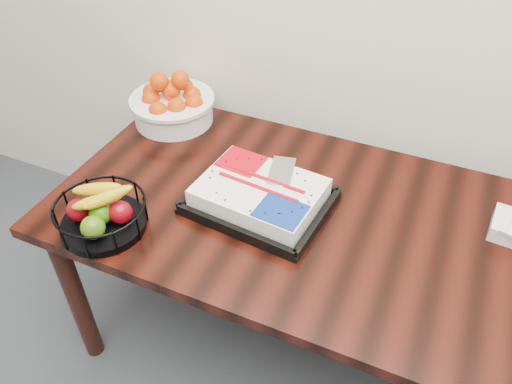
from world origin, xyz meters
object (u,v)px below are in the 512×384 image
at_px(tangerine_bowl, 172,100).
at_px(fruit_basket, 101,213).
at_px(cake_tray, 260,195).
at_px(table, 326,237).

relative_size(tangerine_bowl, fruit_basket, 1.20).
height_order(cake_tray, fruit_basket, fruit_basket).
distance_m(cake_tray, fruit_basket, 0.50).
bearing_deg(table, cake_tray, -172.14).
xyz_separation_m(cake_tray, tangerine_bowl, (-0.52, 0.33, 0.05)).
distance_m(table, fruit_basket, 0.72).
bearing_deg(fruit_basket, cake_tray, 35.99).
relative_size(cake_tray, fruit_basket, 1.66).
bearing_deg(cake_tray, tangerine_bowl, 147.78).
relative_size(table, cake_tray, 3.85).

